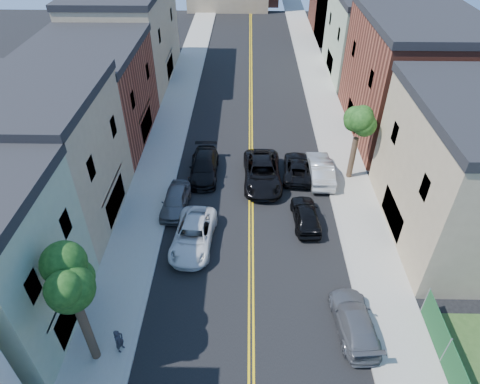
# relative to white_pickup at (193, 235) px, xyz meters

# --- Properties ---
(sidewalk_left) EXTENTS (3.20, 100.00, 0.15)m
(sidewalk_left) POSITION_rel_white_pickup_xyz_m (-4.10, 17.76, -0.69)
(sidewalk_left) COLOR gray
(sidewalk_left) RESTS_ON ground
(sidewalk_right) EXTENTS (3.20, 100.00, 0.15)m
(sidewalk_right) POSITION_rel_white_pickup_xyz_m (11.70, 17.76, -0.69)
(sidewalk_right) COLOR gray
(sidewalk_right) RESTS_ON ground
(curb_left) EXTENTS (0.30, 100.00, 0.15)m
(curb_left) POSITION_rel_white_pickup_xyz_m (-2.35, 17.76, -0.69)
(curb_left) COLOR gray
(curb_left) RESTS_ON ground
(curb_right) EXTENTS (0.30, 100.00, 0.15)m
(curb_right) POSITION_rel_white_pickup_xyz_m (9.95, 17.76, -0.69)
(curb_right) COLOR gray
(curb_right) RESTS_ON ground
(bldg_left_tan_near) EXTENTS (9.00, 10.00, 9.00)m
(bldg_left_tan_near) POSITION_rel_white_pickup_xyz_m (-10.20, 2.76, 3.74)
(bldg_left_tan_near) COLOR #998466
(bldg_left_tan_near) RESTS_ON ground
(bldg_left_brick) EXTENTS (9.00, 12.00, 8.00)m
(bldg_left_brick) POSITION_rel_white_pickup_xyz_m (-10.20, 13.76, 3.24)
(bldg_left_brick) COLOR brown
(bldg_left_brick) RESTS_ON ground
(bldg_left_tan_far) EXTENTS (9.00, 16.00, 9.50)m
(bldg_left_tan_far) POSITION_rel_white_pickup_xyz_m (-10.20, 27.76, 3.99)
(bldg_left_tan_far) COLOR #998466
(bldg_left_tan_far) RESTS_ON ground
(bldg_right_tan) EXTENTS (9.00, 12.00, 9.00)m
(bldg_right_tan) POSITION_rel_white_pickup_xyz_m (17.80, 1.76, 3.74)
(bldg_right_tan) COLOR #998466
(bldg_right_tan) RESTS_ON ground
(bldg_right_brick) EXTENTS (9.00, 14.00, 10.00)m
(bldg_right_brick) POSITION_rel_white_pickup_xyz_m (17.80, 15.76, 4.24)
(bldg_right_brick) COLOR brown
(bldg_right_brick) RESTS_ON ground
(bldg_right_palegrn) EXTENTS (9.00, 12.00, 8.50)m
(bldg_right_palegrn) POSITION_rel_white_pickup_xyz_m (17.80, 29.76, 3.49)
(bldg_right_palegrn) COLOR gray
(bldg_right_palegrn) RESTS_ON ground
(tree_left_mid) EXTENTS (5.20, 5.20, 9.29)m
(tree_left_mid) POSITION_rel_white_pickup_xyz_m (-4.08, -8.23, 5.82)
(tree_left_mid) COLOR #3A291D
(tree_left_mid) RESTS_ON sidewalk_left
(tree_right_far) EXTENTS (4.40, 4.40, 8.03)m
(tree_right_far) POSITION_rel_white_pickup_xyz_m (11.72, 7.77, 4.99)
(tree_right_far) COLOR #3A291D
(tree_right_far) RESTS_ON sidewalk_right
(white_pickup) EXTENTS (2.94, 5.67, 1.53)m
(white_pickup) POSITION_rel_white_pickup_xyz_m (0.00, 0.00, 0.00)
(white_pickup) COLOR silver
(white_pickup) RESTS_ON ground
(grey_car_left) EXTENTS (2.01, 4.48, 1.49)m
(grey_car_left) POSITION_rel_white_pickup_xyz_m (-1.70, 3.63, -0.02)
(grey_car_left) COLOR #515358
(grey_car_left) RESTS_ON ground
(black_car_left) EXTENTS (2.24, 5.45, 1.58)m
(black_car_left) POSITION_rel_white_pickup_xyz_m (0.00, 7.97, 0.03)
(black_car_left) COLOR black
(black_car_left) RESTS_ON ground
(grey_car_right) EXTENTS (2.32, 4.95, 1.40)m
(grey_car_right) POSITION_rel_white_pickup_xyz_m (9.30, -6.32, -0.06)
(grey_car_right) COLOR #4F5156
(grey_car_right) RESTS_ON ground
(black_car_right) EXTENTS (1.96, 4.42, 1.48)m
(black_car_right) POSITION_rel_white_pickup_xyz_m (7.61, 2.23, -0.03)
(black_car_right) COLOR black
(black_car_right) RESTS_ON ground
(silver_car_right) EXTENTS (1.80, 5.12, 1.68)m
(silver_car_right) POSITION_rel_white_pickup_xyz_m (9.30, 7.68, 0.08)
(silver_car_right) COLOR #B0B4B8
(silver_car_right) RESTS_ON ground
(dark_car_right_far) EXTENTS (2.75, 5.14, 1.37)m
(dark_car_right_far) POSITION_rel_white_pickup_xyz_m (7.60, 8.14, -0.08)
(dark_car_right_far) COLOR black
(dark_car_right_far) RESTS_ON ground
(black_suv_lane) EXTENTS (3.03, 6.31, 1.74)m
(black_suv_lane) POSITION_rel_white_pickup_xyz_m (4.67, 7.07, 0.10)
(black_suv_lane) COLOR black
(black_suv_lane) RESTS_ON ground
(pedestrian_left) EXTENTS (0.56, 0.66, 1.54)m
(pedestrian_left) POSITION_rel_white_pickup_xyz_m (-2.90, -7.87, 0.16)
(pedestrian_left) COLOR #25252C
(pedestrian_left) RESTS_ON sidewalk_left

